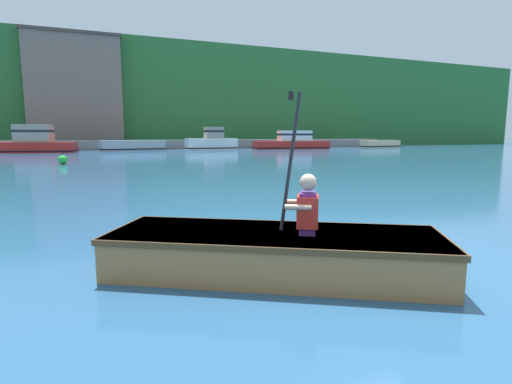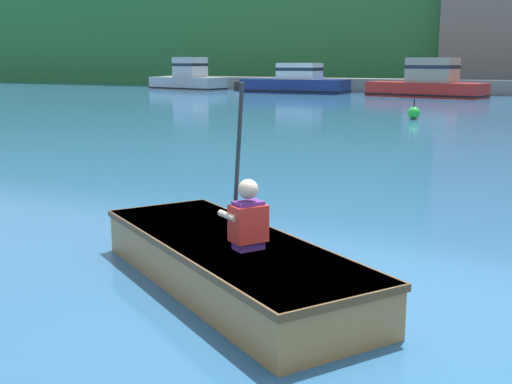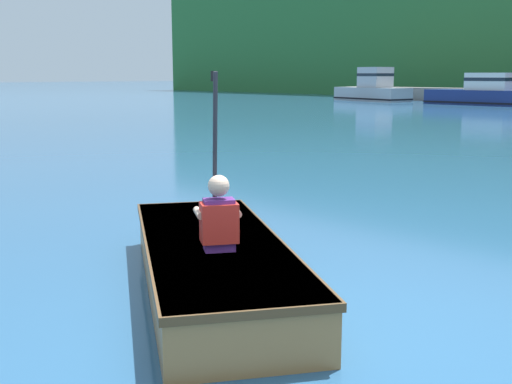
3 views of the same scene
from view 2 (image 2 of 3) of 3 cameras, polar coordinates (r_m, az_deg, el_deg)
name	(u,v)px [view 2 (image 2 of 3)]	position (r m, az deg, el deg)	size (l,w,h in m)	color
ground_plane	(381,318)	(5.31, 11.02, -10.96)	(300.00, 300.00, 0.00)	#28567F
waterfront_warehouse_left	(423,37)	(54.05, 14.60, 13.15)	(11.78, 10.22, 7.78)	tan
moored_boat_dock_center_near	(188,79)	(46.68, -6.06, 9.95)	(6.25, 3.18, 2.33)	#9EA3A8
moored_boat_dock_center_far	(296,82)	(42.36, 3.56, 9.70)	(7.01, 2.68, 1.92)	navy
moored_boat_dock_east_end	(428,83)	(38.76, 15.03, 9.33)	(7.08, 3.31, 2.24)	red
rowboat_foreground	(227,259)	(5.87, -2.56, -5.97)	(3.49, 2.72, 0.44)	#A3703D
person_paddler	(248,217)	(5.43, -0.75, -2.21)	(0.44, 0.44, 1.41)	#592672
channel_buoy	(414,113)	(23.64, 13.85, 6.84)	(0.44, 0.44, 0.72)	green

